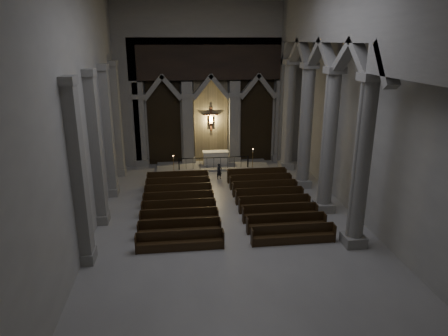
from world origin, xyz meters
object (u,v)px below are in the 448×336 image
(altar_rail, at_px, (214,161))
(candle_stand_right, at_px, (253,164))
(candle_stand_left, at_px, (174,169))
(worshipper, at_px, (219,171))
(pews, at_px, (226,204))
(altar, at_px, (216,158))

(altar_rail, relative_size, candle_stand_right, 3.25)
(candle_stand_left, bearing_deg, candle_stand_right, 2.71)
(candle_stand_left, height_order, worshipper, candle_stand_left)
(altar_rail, bearing_deg, worshipper, -84.67)
(altar_rail, relative_size, pews, 0.55)
(altar_rail, bearing_deg, candle_stand_left, -171.49)
(candle_stand_right, height_order, pews, candle_stand_right)
(pews, bearing_deg, candle_stand_left, 113.66)
(altar, distance_m, candle_stand_left, 3.58)
(candle_stand_right, height_order, worshipper, candle_stand_right)
(altar, bearing_deg, worshipper, -91.16)
(pews, bearing_deg, candle_stand_right, 67.59)
(candle_stand_left, relative_size, candle_stand_right, 0.85)
(altar_rail, xyz_separation_m, candle_stand_left, (-2.98, -0.45, -0.31))
(altar, distance_m, pews, 8.32)
(candle_stand_left, bearing_deg, altar_rail, 8.51)
(pews, distance_m, worshipper, 5.24)
(altar_rail, relative_size, worshipper, 4.72)
(altar, xyz_separation_m, candle_stand_right, (2.67, -1.23, -0.23))
(altar, height_order, pews, altar)
(altar, height_order, worshipper, altar)
(candle_stand_left, bearing_deg, worshipper, -26.38)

